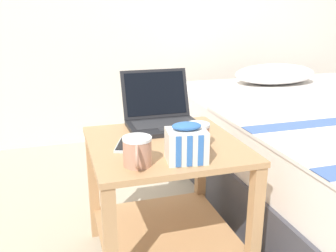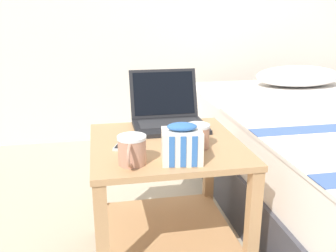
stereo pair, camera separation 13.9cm
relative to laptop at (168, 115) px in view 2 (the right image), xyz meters
The scene contains 6 objects.
bedside_table 0.32m from the laptop, 102.93° to the right, with size 0.58×0.59×0.53m.
laptop is the anchor object (origin of this frame).
mug_front_left 0.30m from the laptop, 79.59° to the right, with size 0.11×0.10×0.09m.
mug_front_right 0.45m from the laptop, 116.13° to the right, with size 0.10×0.14×0.10m.
snack_bag 0.42m from the laptop, 94.41° to the right, with size 0.15×0.12×0.14m.
cell_phone 0.30m from the laptop, 133.19° to the right, with size 0.12×0.17×0.01m.
Camera 2 is at (-0.25, -1.35, 1.03)m, focal length 40.00 mm.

